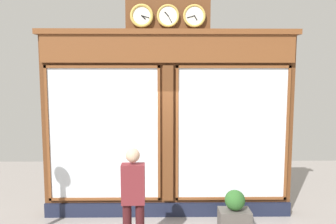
% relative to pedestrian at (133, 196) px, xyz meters
% --- Properties ---
extents(shop_facade, '(4.99, 0.42, 4.21)m').
position_rel_pedestrian_xyz_m(shop_facade, '(-0.56, -1.47, 0.93)').
color(shop_facade, '#5B3319').
rests_on(shop_facade, ground_plane).
extents(pedestrian, '(0.37, 0.23, 1.69)m').
position_rel_pedestrian_xyz_m(pedestrian, '(0.00, 0.00, 0.00)').
color(pedestrian, '#3A1316').
rests_on(pedestrian, ground_plane).
extents(planter_box, '(0.56, 0.36, 0.41)m').
position_rel_pedestrian_xyz_m(planter_box, '(-1.74, -0.66, -0.72)').
color(planter_box, '#4C4742').
rests_on(planter_box, ground_plane).
extents(planter_shrub, '(0.36, 0.36, 0.36)m').
position_rel_pedestrian_xyz_m(planter_shrub, '(-1.74, -0.66, -0.34)').
color(planter_shrub, '#285623').
rests_on(planter_shrub, planter_box).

